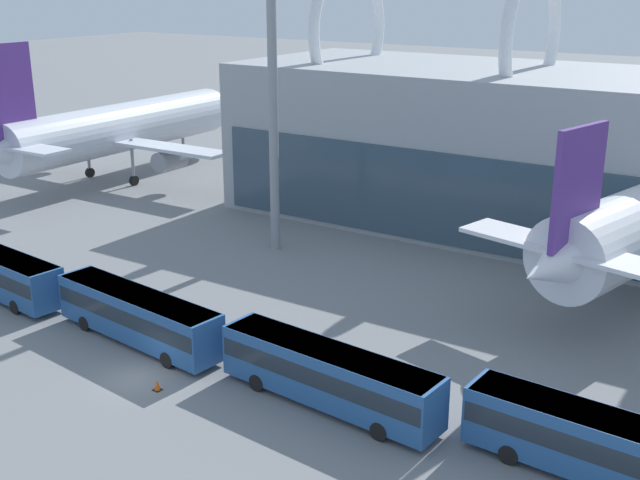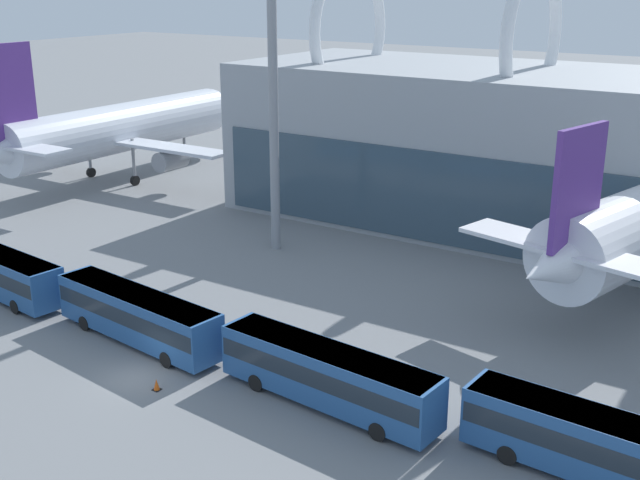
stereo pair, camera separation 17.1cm
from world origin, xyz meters
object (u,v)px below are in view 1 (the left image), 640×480
Objects in this scene: shuttle_bus_1 at (138,314)px; shuttle_bus_2 at (328,373)px; floodlight_mast at (272,42)px; traffic_cone_1 at (157,385)px; airliner_at_gate_near at (115,129)px; shuttle_bus_3 at (607,446)px.

shuttle_bus_2 is at bearing 5.97° from shuttle_bus_1.
traffic_cone_1 is (9.05, -23.73, -16.89)m from floodlight_mast.
airliner_at_gate_near is at bearing 161.37° from floodlight_mast.
shuttle_bus_1 is 28.75m from shuttle_bus_3.
airliner_at_gate_near is 2.74× the size of shuttle_bus_3.
traffic_cone_1 is (-8.96, -3.87, -1.61)m from shuttle_bus_2.
shuttle_bus_2 is 9.89m from traffic_cone_1.
airliner_at_gate_near is 33.20m from floodlight_mast.
airliner_at_gate_near is at bearing 144.67° from shuttle_bus_1.
shuttle_bus_2 reaches higher than traffic_cone_1.
traffic_cone_1 is (5.41, -3.99, -1.61)m from shuttle_bus_1.
floodlight_mast reaches higher than shuttle_bus_2.
shuttle_bus_2 is 1.00× the size of shuttle_bus_3.
shuttle_bus_1 is at bearing -174.98° from shuttle_bus_3.
airliner_at_gate_near is at bearing 158.33° from shuttle_bus_3.
shuttle_bus_3 is 40.48m from floodlight_mast.
floodlight_mast is (-18.02, 19.87, 15.29)m from shuttle_bus_2.
floodlight_mast reaches higher than shuttle_bus_3.
airliner_at_gate_near is 68.44m from shuttle_bus_3.
shuttle_bus_3 is at bearing 8.21° from shuttle_bus_1.
shuttle_bus_2 is (14.37, -0.13, 0.00)m from shuttle_bus_1.
shuttle_bus_2 and shuttle_bus_3 have the same top height.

